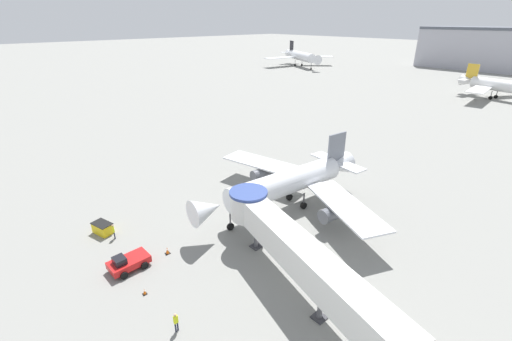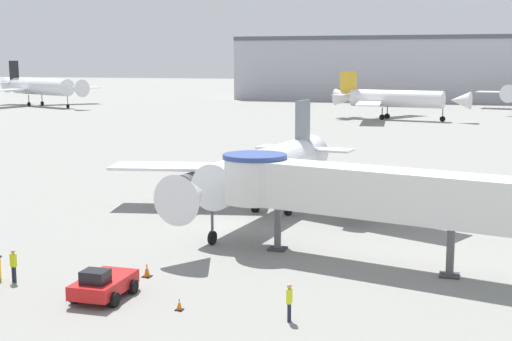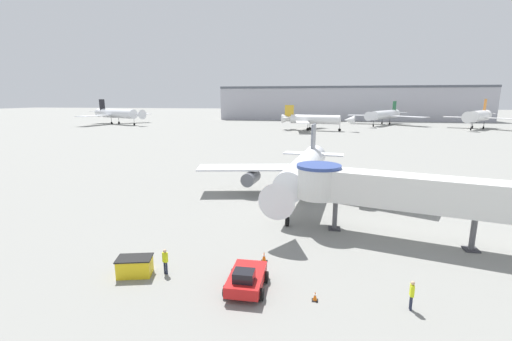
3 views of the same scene
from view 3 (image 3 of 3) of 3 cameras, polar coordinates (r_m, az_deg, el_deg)
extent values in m
plane|color=gray|center=(38.51, 5.85, -6.29)|extent=(800.00, 800.00, 0.00)
cylinder|color=silver|center=(40.10, 7.72, -0.04)|extent=(4.93, 16.78, 3.08)
cone|color=silver|center=(29.41, 4.19, -4.34)|extent=(3.44, 3.72, 3.08)
cone|color=silver|center=(49.20, 9.47, 2.10)|extent=(3.58, 4.94, 3.08)
cube|color=silver|center=(44.33, -1.69, 0.49)|extent=(12.91, 6.32, 0.22)
cube|color=silver|center=(42.15, 18.66, -0.73)|extent=(12.89, 8.71, 0.22)
cube|color=slate|center=(48.59, 9.55, 5.28)|extent=(0.60, 3.20, 4.00)
cube|color=silver|center=(49.34, 9.53, 2.76)|extent=(8.61, 3.17, 0.18)
cylinder|color=#565960|center=(43.34, -0.86, -1.26)|extent=(2.04, 3.36, 1.69)
cylinder|color=#565960|center=(41.39, 17.23, -2.42)|extent=(2.04, 3.36, 1.69)
cylinder|color=#4C4C51|center=(32.88, 5.26, -7.03)|extent=(0.18, 0.18, 1.77)
cylinder|color=black|center=(33.18, 5.24, -8.47)|extent=(0.36, 0.92, 0.90)
cylinder|color=#4C4C51|center=(42.86, 6.24, -2.56)|extent=(0.22, 0.22, 1.77)
cylinder|color=black|center=(43.09, 6.22, -3.70)|extent=(0.50, 0.94, 0.90)
cylinder|color=#4C4C51|center=(42.47, 9.93, -2.81)|extent=(0.22, 0.22, 1.77)
cylinder|color=black|center=(42.70, 9.88, -3.96)|extent=(0.50, 0.94, 0.90)
cube|color=silver|center=(31.60, 29.25, -3.67)|extent=(21.11, 7.69, 2.80)
cylinder|color=silver|center=(32.34, 10.33, -1.99)|extent=(3.90, 3.90, 2.80)
cylinder|color=navy|center=(32.01, 10.44, 0.70)|extent=(4.10, 4.10, 0.30)
cylinder|color=#56565B|center=(32.79, 13.03, -7.12)|extent=(0.44, 0.44, 2.92)
cube|color=#333338|center=(33.26, 12.92, -9.40)|extent=(1.10, 1.10, 0.12)
cylinder|color=#56565B|center=(32.67, 32.46, -8.80)|extent=(0.44, 0.44, 2.92)
cube|color=#333338|center=(33.15, 32.19, -11.07)|extent=(1.10, 1.10, 0.12)
cube|color=red|center=(22.85, -1.57, -17.57)|extent=(2.16, 3.83, 0.70)
cube|color=black|center=(21.79, -2.03, -17.14)|extent=(1.28, 1.08, 0.63)
cylinder|color=black|center=(22.35, -4.97, -19.38)|extent=(0.35, 0.74, 0.73)
cylinder|color=black|center=(21.98, 0.80, -19.92)|extent=(0.35, 0.74, 0.73)
cylinder|color=black|center=(24.11, -3.68, -16.86)|extent=(0.35, 0.74, 0.73)
cylinder|color=black|center=(23.77, 1.61, -17.30)|extent=(0.35, 0.74, 0.73)
cube|color=yellow|center=(25.84, -19.53, -14.90)|extent=(2.49, 1.88, 1.22)
cube|color=black|center=(25.56, -19.63, -13.59)|extent=(2.64, 1.99, 0.08)
cube|color=black|center=(22.37, 9.79, -20.54)|extent=(0.37, 0.37, 0.04)
cone|color=orange|center=(22.21, 9.82, -19.86)|extent=(0.25, 0.25, 0.58)
cylinder|color=white|center=(22.17, 9.82, -19.71)|extent=(0.14, 0.14, 0.07)
cube|color=black|center=(26.48, 1.34, -14.91)|extent=(0.49, 0.49, 0.04)
cone|color=orange|center=(26.30, 1.35, -14.13)|extent=(0.34, 0.34, 0.76)
cylinder|color=white|center=(26.26, 1.35, -13.95)|extent=(0.18, 0.18, 0.09)
cylinder|color=#1E2338|center=(25.41, -14.66, -15.47)|extent=(0.13, 0.13, 0.88)
cylinder|color=#1E2338|center=(25.53, -14.98, -15.36)|extent=(0.13, 0.13, 0.88)
cube|color=#D1E019|center=(25.12, -14.92, -13.80)|extent=(0.39, 0.30, 0.70)
sphere|color=tan|center=(24.93, -14.98, -12.83)|extent=(0.24, 0.24, 0.24)
cylinder|color=#1E2338|center=(22.99, 24.35, -19.32)|extent=(0.13, 0.13, 0.87)
cylinder|color=#1E2338|center=(22.83, 24.44, -19.55)|extent=(0.13, 0.13, 0.87)
cube|color=#D1E019|center=(22.53, 24.57, -17.72)|extent=(0.22, 0.35, 0.69)
sphere|color=tan|center=(22.31, 24.68, -16.68)|extent=(0.24, 0.24, 0.24)
cylinder|color=silver|center=(178.27, -21.98, 8.80)|extent=(24.09, 14.60, 4.31)
cone|color=silver|center=(164.61, -18.89, 8.84)|extent=(6.14, 5.94, 4.31)
cone|color=silver|center=(190.12, -24.23, 8.76)|extent=(7.69, 6.68, 4.31)
cube|color=silver|center=(175.87, -25.43, 8.25)|extent=(7.92, 17.14, 0.22)
cube|color=silver|center=(186.76, -19.78, 8.83)|extent=(15.57, 15.89, 0.22)
cube|color=black|center=(189.74, -24.28, 9.93)|extent=(4.30, 2.24, 5.60)
cube|color=silver|center=(190.37, -24.30, 8.99)|extent=(7.82, 11.53, 0.18)
cylinder|color=#4C4C51|center=(168.24, -19.65, 7.68)|extent=(0.18, 0.18, 2.48)
cylinder|color=black|center=(168.32, -19.62, 7.26)|extent=(1.10, 0.71, 1.10)
cylinder|color=#4C4C51|center=(180.04, -22.95, 7.67)|extent=(0.22, 0.22, 2.48)
cylinder|color=black|center=(180.11, -22.92, 7.27)|extent=(1.16, 0.84, 1.10)
cylinder|color=#4C4C51|center=(182.07, -21.90, 7.78)|extent=(0.22, 0.22, 2.48)
cylinder|color=black|center=(182.14, -21.87, 7.40)|extent=(1.16, 0.84, 1.10)
cylinder|color=white|center=(165.11, 33.05, 7.62)|extent=(12.46, 15.12, 4.38)
cone|color=white|center=(153.58, 32.05, 7.55)|extent=(6.35, 6.45, 4.38)
cone|color=white|center=(174.13, 33.74, 7.66)|extent=(7.36, 7.88, 4.38)
cube|color=white|center=(169.12, 30.63, 7.67)|extent=(11.82, 7.36, 0.22)
cube|color=white|center=(165.76, 35.79, 7.04)|extent=(10.05, 11.41, 0.22)
cube|color=orange|center=(173.70, 33.86, 8.95)|extent=(2.20, 2.98, 5.69)
cube|color=white|center=(174.42, 33.79, 7.91)|extent=(7.54, 6.32, 0.18)
cylinder|color=#4C4C51|center=(157.22, 32.22, 6.32)|extent=(0.18, 0.18, 2.52)
cylinder|color=black|center=(157.30, 32.17, 5.87)|extent=(0.85, 1.05, 1.10)
cylinder|color=#4C4C51|center=(167.61, 32.41, 6.53)|extent=(0.22, 0.22, 2.52)
cylinder|color=black|center=(167.69, 32.36, 6.11)|extent=(0.96, 1.13, 1.10)
cylinder|color=#4C4C51|center=(166.75, 33.72, 6.37)|extent=(0.22, 0.22, 2.52)
cylinder|color=black|center=(166.83, 33.67, 5.94)|extent=(0.96, 1.13, 1.10)
cylinder|color=white|center=(134.95, 9.83, 8.39)|extent=(19.29, 7.46, 3.46)
cone|color=white|center=(132.67, 15.26, 8.10)|extent=(4.46, 4.20, 3.46)
cone|color=white|center=(137.76, 5.44, 8.58)|extent=(5.81, 4.50, 3.46)
cube|color=white|center=(127.36, 7.75, 7.99)|extent=(5.79, 14.02, 0.22)
cube|color=white|center=(143.92, 9.54, 8.37)|extent=(10.77, 14.04, 0.22)
cube|color=gold|center=(137.54, 5.57, 9.87)|extent=(3.61, 1.02, 4.50)
cube|color=white|center=(137.80, 5.34, 8.83)|extent=(4.48, 9.61, 0.18)
cylinder|color=#4C4C51|center=(133.34, 13.77, 7.02)|extent=(0.18, 0.18, 1.99)
cylinder|color=black|center=(133.42, 13.75, 6.59)|extent=(1.13, 0.49, 1.10)
cylinder|color=#4C4C51|center=(134.18, 8.64, 7.25)|extent=(0.22, 0.22, 1.99)
cylinder|color=black|center=(134.26, 8.63, 6.82)|extent=(1.16, 0.63, 1.10)
cylinder|color=#4C4C51|center=(137.20, 8.96, 7.33)|extent=(0.22, 0.22, 1.99)
cylinder|color=black|center=(137.28, 8.95, 6.92)|extent=(1.16, 0.63, 1.10)
cylinder|color=silver|center=(171.82, 20.56, 8.70)|extent=(16.28, 25.73, 3.95)
cone|color=silver|center=(155.50, 18.53, 8.59)|extent=(5.54, 5.70, 3.95)
cone|color=silver|center=(186.04, 22.02, 8.77)|extent=(6.29, 7.09, 3.95)
cube|color=silver|center=(178.37, 17.77, 8.75)|extent=(17.11, 8.77, 0.22)
cube|color=silver|center=(172.17, 24.12, 8.20)|extent=(15.60, 15.91, 0.22)
cube|color=#1E6638|center=(185.65, 22.08, 9.87)|extent=(2.51, 4.39, 5.14)
cube|color=silver|center=(186.30, 22.06, 8.99)|extent=(11.38, 8.24, 0.18)
cylinder|color=#4C4C51|center=(159.62, 18.99, 7.50)|extent=(0.18, 0.18, 2.27)
cylinder|color=black|center=(159.69, 18.96, 7.10)|extent=(0.75, 1.09, 1.10)
cylinder|color=#4C4C51|center=(175.74, 20.28, 7.75)|extent=(0.22, 0.22, 2.27)
cylinder|color=black|center=(175.81, 20.25, 7.39)|extent=(0.87, 1.16, 1.10)
cylinder|color=#4C4C51|center=(174.65, 21.39, 7.65)|extent=(0.22, 0.22, 2.27)
cylinder|color=black|center=(174.72, 21.37, 7.28)|extent=(0.87, 1.16, 1.10)
cube|color=#A8A8B2|center=(212.20, 15.10, 10.61)|extent=(147.63, 27.99, 17.88)
cube|color=#4C515B|center=(212.28, 15.24, 13.18)|extent=(147.63, 28.55, 1.20)
camera|label=1|loc=(28.50, 82.25, 24.25)|focal=24.00mm
camera|label=2|loc=(17.49, 140.58, -9.29)|focal=50.00mm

